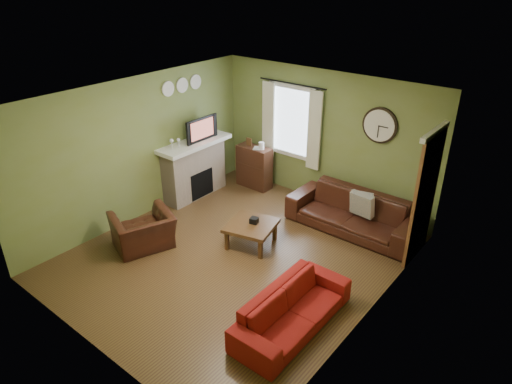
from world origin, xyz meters
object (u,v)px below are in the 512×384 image
Objects in this scene: sofa_brown at (353,213)px; sofa_red at (293,310)px; coffee_table at (251,234)px; bookshelf at (254,167)px; armchair at (143,231)px.

sofa_red is at bearing -78.15° from sofa_brown.
coffee_table is (-1.09, -1.52, -0.14)m from sofa_brown.
bookshelf reaches higher than coffee_table.
sofa_brown is (2.48, -0.28, -0.11)m from bookshelf.
sofa_brown is 3.06× the size of coffee_table.
armchair is at bearing -89.52° from bookshelf.
coffee_table is (1.39, -1.81, -0.24)m from bookshelf.
sofa_red is at bearing -44.33° from bookshelf.
bookshelf is at bearing 173.48° from sofa_brown.
sofa_brown is at bearing -6.52° from bookshelf.
armchair is at bearing -139.22° from coffee_table.
sofa_brown reaches higher than coffee_table.
bookshelf is 0.38× the size of sofa_brown.
sofa_red reaches higher than coffee_table.
sofa_red is at bearing 111.11° from armchair.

